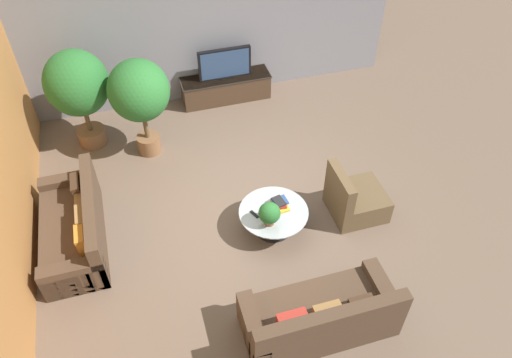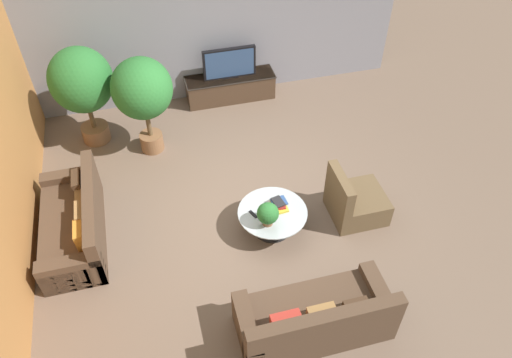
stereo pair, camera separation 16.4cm
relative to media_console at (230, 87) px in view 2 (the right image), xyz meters
The scene contains 13 objects.
ground_plane 2.97m from the media_console, 96.76° to the right, with size 24.00×24.00×0.00m, color brown.
back_wall_stone 1.33m from the media_console, 137.45° to the left, with size 7.40×0.12×3.00m, color gray.
media_console is the anchor object (origin of this frame).
television 0.53m from the media_console, 90.00° to the right, with size 1.00×0.13×0.60m.
coffee_table 3.45m from the media_console, 92.35° to the right, with size 1.02×1.02×0.38m.
couch_by_wall 4.11m from the media_console, 135.68° to the right, with size 0.84×1.90×0.84m.
couch_near_entry 5.19m from the media_console, 91.11° to the right, with size 1.89×0.84×0.84m.
armchair_wicker 3.66m from the media_console, 71.79° to the right, with size 0.80×0.76×0.86m.
potted_palm_tall 2.84m from the media_console, 166.67° to the right, with size 1.05×1.05×1.80m.
potted_palm_corner 2.23m from the media_console, 145.76° to the right, with size 0.99×0.99×1.77m.
potted_plant_tabletop 3.67m from the media_console, 94.27° to the right, with size 0.31×0.31×0.37m.
book_stack 3.36m from the media_console, 90.34° to the right, with size 0.24×0.32×0.11m.
remote_black 3.46m from the media_console, 97.12° to the right, with size 0.04×0.16×0.02m, color black.
Camera 2 is at (-1.26, -5.12, 5.80)m, focal length 35.00 mm.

